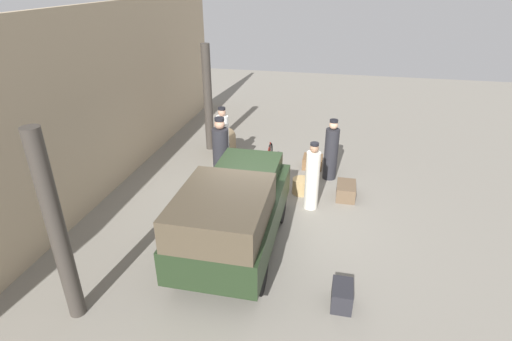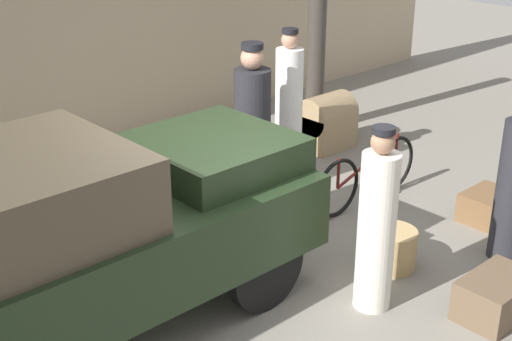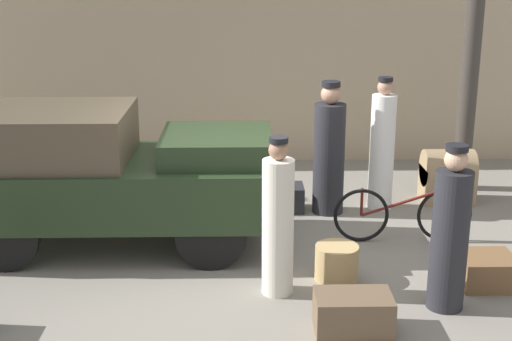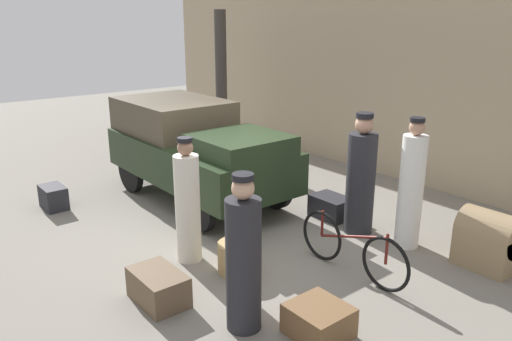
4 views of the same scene
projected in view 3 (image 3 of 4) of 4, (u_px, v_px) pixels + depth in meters
ground_plane at (240, 251)px, 8.56m from camera, size 30.00×30.00×0.00m
station_building_facade at (239, 29)px, 11.82m from camera, size 16.00×0.15×4.50m
canopy_pillar_right at (469, 82)px, 10.44m from camera, size 0.27×0.27×3.28m
truck at (104, 170)px, 8.51m from camera, size 3.72×1.69×1.69m
bicycle at (403, 214)px, 8.76m from camera, size 1.71×0.04×0.73m
wicker_basket at (337, 263)px, 7.74m from camera, size 0.47×0.47×0.39m
porter_standing_middle at (278, 223)px, 7.28m from camera, size 0.33×0.33×1.68m
conductor_in_dark_uniform at (450, 235)px, 6.97m from camera, size 0.37×0.37×1.69m
porter_lifting_near_truck at (382, 149)px, 9.81m from camera, size 0.34×0.34×1.85m
porter_with_bicycle at (329, 154)px, 9.65m from camera, size 0.43×0.43×1.82m
trunk_wicker_pale at (486, 270)px, 7.65m from camera, size 0.58×0.55×0.32m
suitcase_small_leather at (353, 313)px, 6.68m from camera, size 0.72×0.46×0.37m
trunk_barrel_dark at (448, 176)px, 10.23m from camera, size 0.71×0.54×0.77m
suitcase_tan_flat at (281, 198)px, 9.92m from camera, size 0.63×0.45×0.35m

